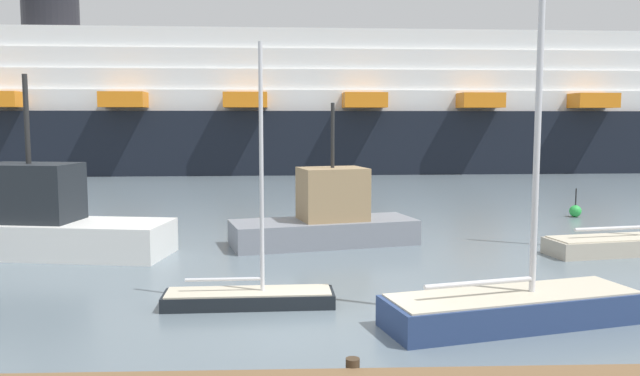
{
  "coord_description": "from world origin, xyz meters",
  "views": [
    {
      "loc": [
        -0.96,
        -14.54,
        4.79
      ],
      "look_at": [
        0.0,
        10.13,
        2.17
      ],
      "focal_mm": 36.12,
      "sensor_mm": 36.0,
      "label": 1
    }
  ],
  "objects_px": {
    "sailboat_3": "(634,239)",
    "fishing_boat_1": "(327,218)",
    "fishing_boat_0": "(40,223)",
    "sailboat_1": "(249,294)",
    "channel_buoy_1": "(575,211)",
    "cruise_ship": "(247,110)",
    "sailboat_0": "(514,303)"
  },
  "relations": [
    {
      "from": "sailboat_3",
      "to": "cruise_ship",
      "type": "xyz_separation_m",
      "value": [
        -16.78,
        39.92,
        5.24
      ]
    },
    {
      "from": "sailboat_3",
      "to": "channel_buoy_1",
      "type": "height_order",
      "value": "sailboat_3"
    },
    {
      "from": "fishing_boat_0",
      "to": "channel_buoy_1",
      "type": "xyz_separation_m",
      "value": [
        22.99,
        8.07,
        -0.83
      ]
    },
    {
      "from": "sailboat_0",
      "to": "fishing_boat_1",
      "type": "distance_m",
      "value": 10.72
    },
    {
      "from": "fishing_boat_0",
      "to": "sailboat_3",
      "type": "bearing_deg",
      "value": -172.62
    },
    {
      "from": "fishing_boat_1",
      "to": "channel_buoy_1",
      "type": "relative_size",
      "value": 5.26
    },
    {
      "from": "sailboat_0",
      "to": "channel_buoy_1",
      "type": "relative_size",
      "value": 7.28
    },
    {
      "from": "fishing_boat_1",
      "to": "channel_buoy_1",
      "type": "height_order",
      "value": "fishing_boat_1"
    },
    {
      "from": "sailboat_1",
      "to": "channel_buoy_1",
      "type": "relative_size",
      "value": 4.74
    },
    {
      "from": "sailboat_0",
      "to": "fishing_boat_1",
      "type": "height_order",
      "value": "sailboat_0"
    },
    {
      "from": "sailboat_0",
      "to": "channel_buoy_1",
      "type": "height_order",
      "value": "sailboat_0"
    },
    {
      "from": "sailboat_1",
      "to": "fishing_boat_0",
      "type": "height_order",
      "value": "sailboat_1"
    },
    {
      "from": "fishing_boat_0",
      "to": "channel_buoy_1",
      "type": "relative_size",
      "value": 6.51
    },
    {
      "from": "sailboat_0",
      "to": "channel_buoy_1",
      "type": "distance_m",
      "value": 18.7
    },
    {
      "from": "sailboat_1",
      "to": "channel_buoy_1",
      "type": "height_order",
      "value": "sailboat_1"
    },
    {
      "from": "channel_buoy_1",
      "to": "sailboat_0",
      "type": "bearing_deg",
      "value": -117.98
    },
    {
      "from": "sailboat_0",
      "to": "sailboat_3",
      "type": "xyz_separation_m",
      "value": [
        7.12,
        7.9,
        0.0
      ]
    },
    {
      "from": "sailboat_3",
      "to": "fishing_boat_1",
      "type": "relative_size",
      "value": 1.41
    },
    {
      "from": "sailboat_0",
      "to": "cruise_ship",
      "type": "xyz_separation_m",
      "value": [
        -9.66,
        47.82,
        5.24
      ]
    },
    {
      "from": "fishing_boat_1",
      "to": "cruise_ship",
      "type": "xyz_separation_m",
      "value": [
        -5.76,
        37.85,
        4.73
      ]
    },
    {
      "from": "sailboat_3",
      "to": "fishing_boat_0",
      "type": "bearing_deg",
      "value": 168.17
    },
    {
      "from": "fishing_boat_0",
      "to": "channel_buoy_1",
      "type": "bearing_deg",
      "value": -151.83
    },
    {
      "from": "cruise_ship",
      "to": "fishing_boat_1",
      "type": "bearing_deg",
      "value": -83.16
    },
    {
      "from": "sailboat_1",
      "to": "channel_buoy_1",
      "type": "xyz_separation_m",
      "value": [
        15.09,
        14.74,
        -0.01
      ]
    },
    {
      "from": "cruise_ship",
      "to": "sailboat_0",
      "type": "bearing_deg",
      "value": -80.4
    },
    {
      "from": "sailboat_3",
      "to": "cruise_ship",
      "type": "distance_m",
      "value": 43.62
    },
    {
      "from": "cruise_ship",
      "to": "fishing_boat_0",
      "type": "bearing_deg",
      "value": -98.42
    },
    {
      "from": "sailboat_1",
      "to": "channel_buoy_1",
      "type": "bearing_deg",
      "value": 42.24
    },
    {
      "from": "sailboat_3",
      "to": "cruise_ship",
      "type": "bearing_deg",
      "value": 102.42
    },
    {
      "from": "sailboat_0",
      "to": "channel_buoy_1",
      "type": "xyz_separation_m",
      "value": [
        8.77,
        16.51,
        -0.2
      ]
    },
    {
      "from": "sailboat_1",
      "to": "fishing_boat_1",
      "type": "xyz_separation_m",
      "value": [
        2.42,
        8.21,
        0.7
      ]
    },
    {
      "from": "fishing_boat_1",
      "to": "channel_buoy_1",
      "type": "bearing_deg",
      "value": 13.01
    }
  ]
}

